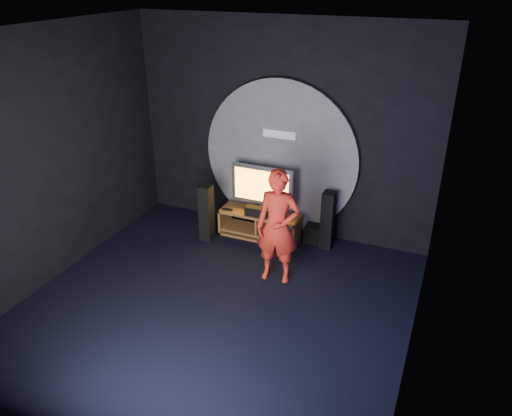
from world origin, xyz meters
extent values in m
plane|color=black|center=(0.00, 0.00, 0.00)|extent=(5.00, 5.00, 0.00)
cube|color=black|center=(0.00, 2.50, 1.75)|extent=(5.00, 0.04, 3.50)
cube|color=black|center=(0.00, -2.50, 1.75)|extent=(5.00, 0.04, 3.50)
cube|color=black|center=(-2.50, 0.00, 1.75)|extent=(0.04, 5.00, 3.50)
cube|color=black|center=(2.50, 0.00, 1.75)|extent=(0.04, 5.00, 3.50)
cube|color=black|center=(0.00, 0.00, 3.50)|extent=(5.00, 5.00, 0.01)
cylinder|color=#515156|center=(0.00, 2.44, 1.30)|extent=(2.60, 0.08, 2.60)
cube|color=white|center=(0.00, 2.39, 1.72)|extent=(0.55, 0.03, 0.13)
cube|color=brown|center=(-0.18, 2.05, 0.43)|extent=(1.36, 0.45, 0.04)
cube|color=brown|center=(-0.18, 2.05, 0.10)|extent=(1.32, 0.42, 0.04)
cube|color=brown|center=(-0.84, 2.05, 0.23)|extent=(0.04, 0.45, 0.45)
cube|color=brown|center=(0.48, 2.05, 0.23)|extent=(0.04, 0.45, 0.45)
cube|color=brown|center=(-0.18, 2.05, 0.27)|extent=(0.03, 0.40, 0.29)
cube|color=brown|center=(-0.18, 2.05, 0.02)|extent=(1.36, 0.45, 0.04)
cube|color=silver|center=(0.20, 2.05, 0.14)|extent=(0.22, 0.16, 0.05)
cube|color=#B1B2B8|center=(-0.18, 2.12, 0.47)|extent=(0.36, 0.22, 0.04)
cylinder|color=#B1B2B8|center=(-0.18, 2.12, 0.54)|extent=(0.07, 0.07, 0.10)
cube|color=#B1B2B8|center=(-0.18, 2.12, 0.91)|extent=(1.04, 0.06, 0.65)
cube|color=orange|center=(-0.18, 2.09, 0.91)|extent=(0.93, 0.01, 0.53)
cube|color=black|center=(-0.18, 1.93, 0.53)|extent=(0.40, 0.15, 0.15)
cube|color=black|center=(-0.72, 1.93, 0.46)|extent=(0.18, 0.05, 0.02)
cube|color=black|center=(-0.96, 1.63, 0.48)|extent=(0.19, 0.22, 0.97)
cube|color=black|center=(0.94, 2.15, 0.48)|extent=(0.19, 0.22, 0.97)
cube|color=black|center=(0.69, 2.24, 0.15)|extent=(0.26, 0.26, 0.29)
imported|color=red|center=(0.51, 1.00, 0.84)|extent=(0.66, 0.47, 1.68)
camera|label=1|loc=(2.62, -4.78, 4.13)|focal=35.00mm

